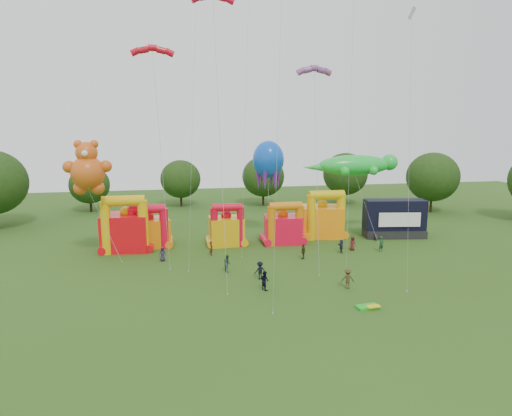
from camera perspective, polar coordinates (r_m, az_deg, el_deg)
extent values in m
plane|color=#2C4A14|center=(37.46, 5.55, -14.79)|extent=(160.00, 160.00, 0.00)
cylinder|color=#352314|center=(89.03, 21.03, 0.73)|extent=(0.44, 0.44, 3.72)
ellipsoid|color=#1C3610|center=(88.42, 21.23, 3.64)|extent=(9.30, 9.30, 8.89)
cylinder|color=#352314|center=(92.72, 11.01, 1.55)|extent=(0.44, 0.44, 3.51)
ellipsoid|color=#1C3610|center=(92.16, 11.11, 4.19)|extent=(8.77, 8.78, 8.39)
cylinder|color=#352314|center=(89.79, 0.90, 1.39)|extent=(0.44, 0.44, 3.30)
ellipsoid|color=#1C3610|center=(89.23, 0.91, 3.94)|extent=(8.25, 8.25, 7.88)
cylinder|color=#352314|center=(90.08, -9.34, 1.21)|extent=(0.44, 0.44, 3.09)
ellipsoid|color=#1C3610|center=(89.55, -9.41, 3.59)|extent=(7.73, 7.72, 7.38)
cylinder|color=#352314|center=(88.65, -19.95, 0.49)|extent=(0.44, 0.44, 2.88)
ellipsoid|color=#1C3610|center=(88.14, -20.10, 2.74)|extent=(7.20, 7.20, 6.88)
cube|color=red|center=(60.53, -15.88, -2.90)|extent=(6.25, 5.26, 4.65)
cylinder|color=#E7B00C|center=(58.97, -18.23, -2.39)|extent=(1.26, 1.26, 6.64)
cylinder|color=#E7B00C|center=(58.51, -13.90, -2.26)|extent=(1.26, 1.26, 6.64)
cylinder|color=#E7B00C|center=(58.07, -16.24, 0.86)|extent=(5.09, 1.32, 1.32)
sphere|color=#E7B00C|center=(59.99, -16.01, -0.46)|extent=(1.40, 1.40, 1.40)
cube|color=orange|center=(61.60, -13.21, -3.00)|extent=(5.66, 4.82, 3.69)
cylinder|color=red|center=(60.13, -15.18, -2.65)|extent=(1.12, 1.12, 5.27)
cylinder|color=red|center=(59.91, -11.41, -2.53)|extent=(1.12, 1.12, 5.27)
cylinder|color=red|center=(59.46, -13.41, -0.11)|extent=(4.51, 1.17, 1.17)
sphere|color=red|center=(61.14, -13.29, -1.04)|extent=(1.40, 1.40, 1.40)
cube|color=#DE9F0B|center=(60.88, -3.72, -2.89)|extent=(4.53, 3.68, 3.70)
cylinder|color=red|center=(59.29, -5.24, -2.49)|extent=(0.97, 0.97, 5.28)
cylinder|color=red|center=(59.68, -1.95, -2.37)|extent=(0.97, 0.97, 5.28)
cylinder|color=red|center=(58.93, -3.62, 0.07)|extent=(3.92, 1.02, 1.02)
sphere|color=red|center=(60.42, -3.75, -0.91)|extent=(1.40, 1.40, 1.40)
cube|color=red|center=(61.93, 3.36, -2.66)|extent=(5.33, 4.49, 3.69)
cylinder|color=orange|center=(59.99, 1.92, -2.31)|extent=(1.07, 1.07, 5.27)
cylinder|color=orange|center=(60.90, 5.43, -2.15)|extent=(1.07, 1.07, 5.27)
cylinder|color=orange|center=(59.89, 3.72, 0.23)|extent=(4.34, 1.13, 1.13)
sphere|color=orange|center=(61.48, 3.39, -0.71)|extent=(1.40, 1.40, 1.40)
cube|color=orange|center=(65.76, 8.25, -1.66)|extent=(6.33, 5.44, 4.37)
cylinder|color=#DCB30B|center=(63.40, 6.87, -1.22)|extent=(1.23, 1.23, 6.25)
cylinder|color=#DCB30B|center=(64.81, 10.55, -1.07)|extent=(1.23, 1.23, 6.25)
cylinder|color=#DCB30B|center=(63.52, 8.81, 1.62)|extent=(4.97, 1.29, 1.29)
sphere|color=#DCB30B|center=(65.29, 8.31, 0.47)|extent=(1.40, 1.40, 1.40)
cube|color=black|center=(68.03, 16.86, -3.02)|extent=(8.85, 4.37, 1.10)
cube|color=black|center=(67.64, 16.91, -0.78)|extent=(8.79, 3.97, 4.24)
cube|color=white|center=(66.31, 17.53, -1.41)|extent=(5.80, 0.93, 1.99)
cylinder|color=black|center=(65.48, 14.71, -3.56)|extent=(0.30, 0.90, 0.90)
cylinder|color=black|center=(68.59, 19.86, -3.21)|extent=(0.30, 0.90, 0.90)
sphere|color=#CE5316|center=(56.10, -20.27, 4.17)|extent=(3.87, 3.87, 3.87)
sphere|color=#CE5316|center=(55.91, -20.42, 6.50)|extent=(2.47, 2.47, 2.47)
sphere|color=#CE5316|center=(56.02, -21.38, 7.44)|extent=(0.97, 0.97, 0.97)
sphere|color=#CE5316|center=(55.72, -19.59, 7.54)|extent=(0.97, 0.97, 0.97)
sphere|color=#CE5316|center=(56.42, -22.35, 4.78)|extent=(1.41, 1.41, 1.41)
sphere|color=#CE5316|center=(55.72, -18.26, 4.98)|extent=(1.41, 1.41, 1.41)
sphere|color=#CE5316|center=(56.48, -21.13, 2.35)|extent=(1.58, 1.58, 1.58)
sphere|color=#CE5316|center=(56.15, -19.18, 2.43)|extent=(1.58, 1.58, 1.58)
sphere|color=white|center=(54.75, -20.63, 6.41)|extent=(0.70, 0.70, 0.70)
ellipsoid|color=green|center=(66.68, 12.22, 5.26)|extent=(10.89, 3.40, 2.89)
sphere|color=green|center=(68.86, 16.35, 5.50)|extent=(2.34, 2.34, 2.34)
cone|color=green|center=(64.79, 7.68, 5.07)|extent=(4.25, 1.70, 1.70)
sphere|color=green|center=(69.13, 13.30, 4.87)|extent=(1.28, 1.28, 1.28)
sphere|color=green|center=(66.04, 14.48, 4.56)|extent=(1.28, 1.28, 1.28)
sphere|color=green|center=(67.54, 9.98, 4.86)|extent=(1.28, 1.28, 1.28)
sphere|color=green|center=(64.38, 11.03, 4.55)|extent=(1.28, 1.28, 1.28)
ellipsoid|color=blue|center=(64.40, 1.55, 6.06)|extent=(4.40, 4.40, 5.28)
cone|color=#591E8C|center=(64.95, 2.78, 3.95)|extent=(0.99, 0.99, 3.52)
cone|color=#591E8C|center=(65.99, 1.93, 4.06)|extent=(0.99, 0.99, 3.52)
cone|color=#591E8C|center=(65.70, 0.71, 4.04)|extent=(0.99, 0.99, 3.52)
cone|color=#591E8C|center=(64.36, 0.29, 3.90)|extent=(0.99, 0.99, 3.52)
cone|color=#591E8C|center=(63.29, 1.14, 3.79)|extent=(0.99, 0.99, 3.52)
cone|color=#591E8C|center=(63.59, 2.40, 3.81)|extent=(0.99, 0.99, 3.52)
cube|color=silver|center=(51.39, 18.90, 22.06)|extent=(1.02, 1.02, 1.10)
cube|color=green|center=(42.13, 13.76, -11.91)|extent=(2.10, 1.22, 0.24)
cube|color=yellow|center=(41.98, 14.45, -11.82)|extent=(1.26, 0.73, 0.10)
imported|color=#28223A|center=(54.94, -11.60, -5.66)|extent=(0.95, 0.74, 1.71)
imported|color=#4C1F15|center=(56.35, -5.61, -5.03)|extent=(0.58, 0.74, 1.78)
imported|color=#163827|center=(50.22, -3.61, -6.91)|extent=(0.86, 1.02, 1.88)
imported|color=black|center=(47.77, 0.50, -7.80)|extent=(1.36, 0.98, 1.90)
imported|color=#393016|center=(54.97, 5.93, -5.43)|extent=(1.01, 1.10, 1.81)
imported|color=#252A3D|center=(58.20, 10.59, -4.70)|extent=(0.56, 1.60, 1.70)
imported|color=#521717|center=(59.54, 11.96, -4.36)|extent=(0.92, 0.65, 1.79)
imported|color=#1A4321|center=(59.83, 15.39, -4.36)|extent=(0.83, 0.68, 1.96)
imported|color=black|center=(44.86, 1.09, -9.04)|extent=(1.06, 1.15, 1.91)
imported|color=#3D3318|center=(46.11, 11.38, -8.66)|extent=(1.41, 1.01, 1.98)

